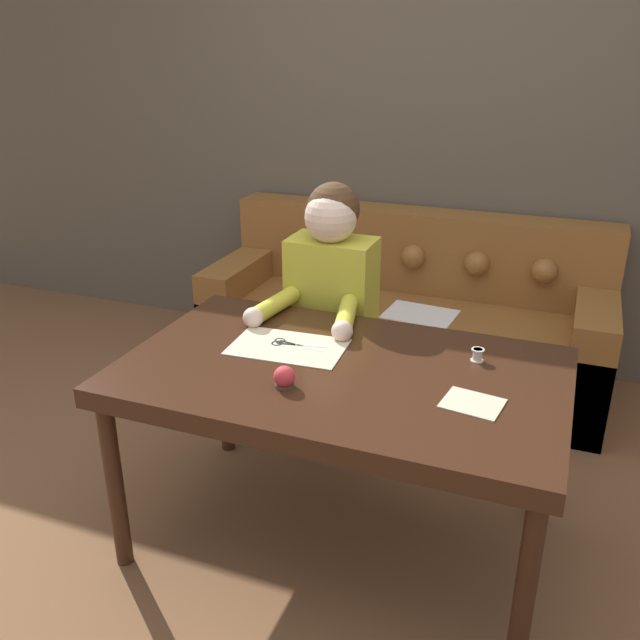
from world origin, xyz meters
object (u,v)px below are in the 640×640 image
Objects in this scene: dining_table at (341,385)px; scissors at (289,344)px; couch at (405,322)px; pin_cushion at (284,378)px; person at (331,320)px; thread_spool at (477,355)px.

scissors is at bearing 157.08° from dining_table.
couch is 29.38× the size of pin_cushion.
dining_table is at bearing -66.54° from person.
scissors is 0.32m from pin_cushion.
couch reaches higher than pin_cushion.
person is at bearing 150.45° from thread_spool.
person is at bearing 113.46° from dining_table.
couch is at bearing 94.96° from dining_table.
thread_spool reaches higher than scissors.
scissors is at bearing -87.41° from person.
thread_spool is (0.54, -1.19, 0.43)m from couch.
pin_cushion is (-0.54, -0.41, 0.01)m from thread_spool.
couch is 46.68× the size of thread_spool.
thread_spool is (0.66, 0.11, 0.02)m from scissors.
person reaches higher than couch.
pin_cushion reaches higher than scissors.
thread_spool is (0.68, -0.39, 0.12)m from person.
pin_cushion is at bearing -68.85° from scissors.
dining_table is at bearing -22.92° from scissors.
scissors is 2.84× the size of pin_cushion.
dining_table is at bearing -85.04° from couch.
couch reaches higher than dining_table.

